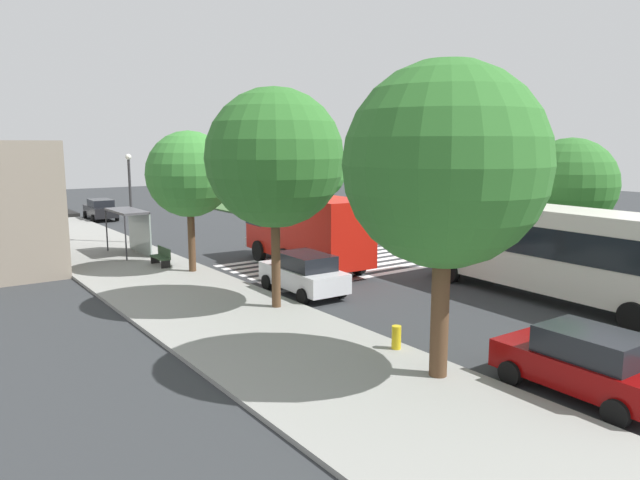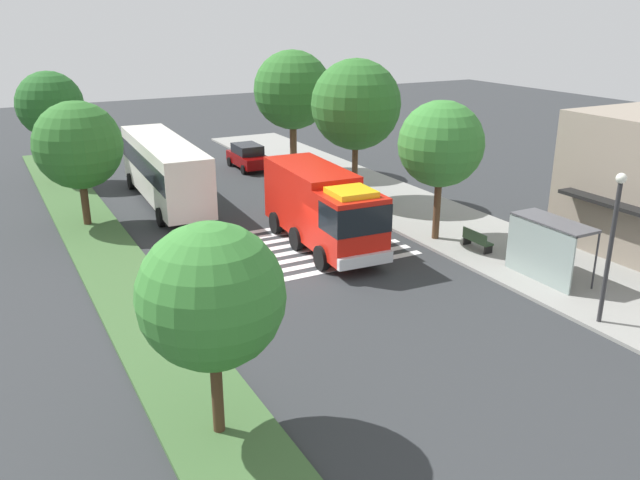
{
  "view_description": "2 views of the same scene",
  "coord_description": "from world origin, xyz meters",
  "px_view_note": "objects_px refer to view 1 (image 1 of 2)",
  "views": [
    {
      "loc": [
        -25.83,
        18.07,
        6.15
      ],
      "look_at": [
        -2.18,
        1.04,
        1.36
      ],
      "focal_mm": 32.83,
      "sensor_mm": 36.0,
      "label": 1
    },
    {
      "loc": [
        23.78,
        -12.06,
        10.65
      ],
      "look_at": [
        0.3,
        0.48,
        1.23
      ],
      "focal_mm": 36.66,
      "sensor_mm": 36.0,
      "label": 2
    }
  ],
  "objects_px": {
    "street_lamp": "(130,190)",
    "median_tree_center": "(321,173)",
    "median_tree_west": "(569,185)",
    "parked_car_mid": "(304,273)",
    "transit_bus": "(551,245)",
    "sidewalk_tree_west": "(275,158)",
    "fire_hydrant": "(396,337)",
    "bench_near_shelter": "(161,256)",
    "bus_stop_shelter": "(133,222)",
    "sidewalk_tree_center": "(189,174)",
    "parked_car_east": "(101,209)",
    "parked_car_west": "(585,362)",
    "fire_truck": "(303,227)",
    "sidewalk_tree_far_west": "(445,166)"
  },
  "relations": [
    {
      "from": "fire_hydrant",
      "to": "sidewalk_tree_far_west",
      "type": "bearing_deg",
      "value": 166.77
    },
    {
      "from": "sidewalk_tree_center",
      "to": "transit_bus",
      "type": "bearing_deg",
      "value": -142.32
    },
    {
      "from": "parked_car_west",
      "to": "bench_near_shelter",
      "type": "relative_size",
      "value": 2.65
    },
    {
      "from": "street_lamp",
      "to": "median_tree_center",
      "type": "height_order",
      "value": "median_tree_center"
    },
    {
      "from": "median_tree_center",
      "to": "sidewalk_tree_center",
      "type": "bearing_deg",
      "value": 123.59
    },
    {
      "from": "sidewalk_tree_far_west",
      "to": "sidewalk_tree_west",
      "type": "xyz_separation_m",
      "value": [
        8.1,
        0.0,
        0.03
      ]
    },
    {
      "from": "sidewalk_tree_far_west",
      "to": "sidewalk_tree_west",
      "type": "bearing_deg",
      "value": 0.0
    },
    {
      "from": "median_tree_west",
      "to": "parked_car_mid",
      "type": "bearing_deg",
      "value": 71.69
    },
    {
      "from": "parked_car_east",
      "to": "sidewalk_tree_west",
      "type": "height_order",
      "value": "sidewalk_tree_west"
    },
    {
      "from": "median_tree_west",
      "to": "fire_hydrant",
      "type": "xyz_separation_m",
      "value": [
        -3.31,
        14.05,
        -3.76
      ]
    },
    {
      "from": "sidewalk_tree_west",
      "to": "median_tree_west",
      "type": "xyz_separation_m",
      "value": [
        -2.66,
        -14.55,
        -1.39
      ]
    },
    {
      "from": "parked_car_mid",
      "to": "sidewalk_tree_west",
      "type": "height_order",
      "value": "sidewalk_tree_west"
    },
    {
      "from": "sidewalk_tree_far_west",
      "to": "median_tree_west",
      "type": "distance_m",
      "value": 15.59
    },
    {
      "from": "parked_car_mid",
      "to": "median_tree_west",
      "type": "height_order",
      "value": "median_tree_west"
    },
    {
      "from": "median_tree_west",
      "to": "transit_bus",
      "type": "bearing_deg",
      "value": 115.39
    },
    {
      "from": "fire_truck",
      "to": "parked_car_mid",
      "type": "bearing_deg",
      "value": 149.01
    },
    {
      "from": "parked_car_east",
      "to": "bus_stop_shelter",
      "type": "bearing_deg",
      "value": 173.24
    },
    {
      "from": "bus_stop_shelter",
      "to": "sidewalk_tree_center",
      "type": "bearing_deg",
      "value": -173.04
    },
    {
      "from": "sidewalk_tree_far_west",
      "to": "sidewalk_tree_west",
      "type": "height_order",
      "value": "sidewalk_tree_far_west"
    },
    {
      "from": "parked_car_west",
      "to": "parked_car_mid",
      "type": "bearing_deg",
      "value": 0.91
    },
    {
      "from": "fire_truck",
      "to": "transit_bus",
      "type": "distance_m",
      "value": 11.8
    },
    {
      "from": "fire_truck",
      "to": "bench_near_shelter",
      "type": "distance_m",
      "value": 7.26
    },
    {
      "from": "fire_truck",
      "to": "parked_car_west",
      "type": "relative_size",
      "value": 2.07
    },
    {
      "from": "fire_truck",
      "to": "median_tree_center",
      "type": "xyz_separation_m",
      "value": [
        11.34,
        -9.26,
        1.97
      ]
    },
    {
      "from": "fire_truck",
      "to": "median_tree_center",
      "type": "relative_size",
      "value": 1.53
    },
    {
      "from": "fire_hydrant",
      "to": "bus_stop_shelter",
      "type": "bearing_deg",
      "value": 3.62
    },
    {
      "from": "parked_car_east",
      "to": "median_tree_center",
      "type": "distance_m",
      "value": 18.77
    },
    {
      "from": "fire_truck",
      "to": "bus_stop_shelter",
      "type": "bearing_deg",
      "value": 40.73
    },
    {
      "from": "transit_bus",
      "to": "median_tree_center",
      "type": "xyz_separation_m",
      "value": [
        22.27,
        -4.81,
        1.83
      ]
    },
    {
      "from": "parked_car_east",
      "to": "median_tree_west",
      "type": "xyz_separation_m",
      "value": [
        -33.76,
        -12.35,
        3.37
      ]
    },
    {
      "from": "parked_car_west",
      "to": "fire_hydrant",
      "type": "distance_m",
      "value": 5.19
    },
    {
      "from": "parked_car_mid",
      "to": "parked_car_east",
      "type": "bearing_deg",
      "value": 1.77
    },
    {
      "from": "parked_car_mid",
      "to": "bench_near_shelter",
      "type": "bearing_deg",
      "value": 20.9
    },
    {
      "from": "parked_car_mid",
      "to": "sidewalk_tree_center",
      "type": "distance_m",
      "value": 7.66
    },
    {
      "from": "parked_car_west",
      "to": "sidewalk_tree_far_west",
      "type": "xyz_separation_m",
      "value": [
        2.77,
        2.2,
        4.75
      ]
    },
    {
      "from": "parked_car_west",
      "to": "fire_hydrant",
      "type": "xyz_separation_m",
      "value": [
        4.89,
        1.7,
        -0.38
      ]
    },
    {
      "from": "parked_car_mid",
      "to": "transit_bus",
      "type": "distance_m",
      "value": 9.95
    },
    {
      "from": "parked_car_west",
      "to": "bench_near_shelter",
      "type": "bearing_deg",
      "value": 8.91
    },
    {
      "from": "bench_near_shelter",
      "to": "bus_stop_shelter",
      "type": "bearing_deg",
      "value": 0.57
    },
    {
      "from": "street_lamp",
      "to": "median_tree_west",
      "type": "xyz_separation_m",
      "value": [
        -20.31,
        -14.15,
        0.86
      ]
    },
    {
      "from": "parked_car_mid",
      "to": "median_tree_west",
      "type": "distance_m",
      "value": 13.44
    },
    {
      "from": "sidewalk_tree_west",
      "to": "median_tree_center",
      "type": "bearing_deg",
      "value": -40.03
    },
    {
      "from": "bus_stop_shelter",
      "to": "fire_truck",
      "type": "bearing_deg",
      "value": -142.37
    },
    {
      "from": "median_tree_center",
      "to": "parked_car_west",
      "type": "bearing_deg",
      "value": 156.34
    },
    {
      "from": "street_lamp",
      "to": "parked_car_east",
      "type": "bearing_deg",
      "value": -7.61
    },
    {
      "from": "transit_bus",
      "to": "sidewalk_tree_west",
      "type": "relative_size",
      "value": 1.49
    },
    {
      "from": "street_lamp",
      "to": "bench_near_shelter",
      "type": "bearing_deg",
      "value": 171.93
    },
    {
      "from": "parked_car_west",
      "to": "street_lamp",
      "type": "height_order",
      "value": "street_lamp"
    },
    {
      "from": "parked_car_west",
      "to": "median_tree_west",
      "type": "relative_size",
      "value": 0.67
    },
    {
      "from": "median_tree_west",
      "to": "median_tree_center",
      "type": "relative_size",
      "value": 1.1
    }
  ]
}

